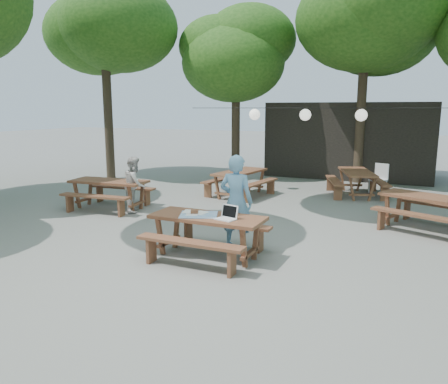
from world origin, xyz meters
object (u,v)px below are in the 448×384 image
(woman, at_px, (236,202))
(plastic_chair, at_px, (378,184))
(main_picnic_table, at_px, (208,236))
(picnic_table_nw, at_px, (109,194))
(second_person, at_px, (135,184))

(woman, distance_m, plastic_chair, 7.14)
(woman, bearing_deg, plastic_chair, -106.90)
(main_picnic_table, xyz_separation_m, woman, (0.24, 0.71, 0.49))
(picnic_table_nw, relative_size, second_person, 1.47)
(main_picnic_table, bearing_deg, plastic_chair, 74.11)
(main_picnic_table, height_order, plastic_chair, plastic_chair)
(picnic_table_nw, xyz_separation_m, woman, (4.29, -1.62, 0.49))
(picnic_table_nw, height_order, woman, woman)
(plastic_chair, bearing_deg, woman, -84.15)
(main_picnic_table, distance_m, woman, 0.90)
(main_picnic_table, distance_m, picnic_table_nw, 4.67)
(main_picnic_table, distance_m, second_person, 4.01)
(picnic_table_nw, bearing_deg, plastic_chair, 34.46)
(woman, height_order, second_person, woman)
(main_picnic_table, bearing_deg, picnic_table_nw, 150.03)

